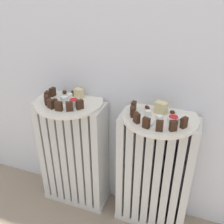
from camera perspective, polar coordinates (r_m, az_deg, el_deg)
radiator_left at (r=1.29m, az=-8.62°, el=-9.73°), size 0.33×0.14×0.58m
radiator_right at (r=1.19m, az=9.51°, el=-13.77°), size 0.33×0.14×0.58m
plate_left at (r=1.13m, az=-9.71°, el=2.27°), size 0.30×0.30×0.01m
plate_right at (r=1.01m, az=10.85°, el=-1.14°), size 0.30×0.30×0.01m
dark_cake_slice_left_0 at (r=1.18m, az=-13.33°, el=4.44°), size 0.02×0.03×0.04m
dark_cake_slice_left_1 at (r=1.15m, az=-14.44°, el=3.58°), size 0.02×0.03×0.04m
dark_cake_slice_left_2 at (r=1.11m, az=-14.63°, el=2.63°), size 0.03×0.03×0.04m
dark_cake_slice_left_3 at (r=1.07m, az=-13.78°, el=1.80°), size 0.03×0.03×0.04m
dark_cake_slice_left_4 at (r=1.04m, az=-11.98°, el=1.29°), size 0.03×0.02×0.04m
dark_cake_slice_left_5 at (r=1.03m, az=-9.62°, el=1.25°), size 0.03×0.03×0.04m
dark_cake_slice_left_6 at (r=1.04m, az=-7.31°, el=1.71°), size 0.03×0.03×0.04m
marble_cake_slice_left_0 at (r=1.15m, az=-7.50°, el=4.29°), size 0.05×0.04×0.04m
turkish_delight_left_0 at (r=1.11m, az=-10.77°, el=2.82°), size 0.03×0.03×0.03m
turkish_delight_left_1 at (r=1.15m, az=-9.52°, el=3.64°), size 0.03×0.03×0.02m
medjool_date_left_0 at (r=1.18m, az=-8.53°, el=4.19°), size 0.03×0.03×0.01m
medjool_date_left_1 at (r=1.12m, az=-12.91°, el=2.56°), size 0.03×0.03×0.02m
medjool_date_left_2 at (r=1.19m, az=-10.73°, el=4.46°), size 0.03×0.02×0.02m
medjool_date_left_3 at (r=1.20m, az=-8.77°, el=4.71°), size 0.02×0.03×0.01m
jam_bowl_left at (r=1.08m, az=-8.66°, el=2.28°), size 0.05×0.05×0.03m
dark_cake_slice_right_0 at (r=1.02m, az=4.93°, el=1.32°), size 0.02×0.03×0.04m
dark_cake_slice_right_1 at (r=0.98m, az=4.64°, el=0.04°), size 0.02×0.03×0.04m
dark_cake_slice_right_2 at (r=0.94m, az=5.61°, el=-1.32°), size 0.03×0.03×0.04m
dark_cake_slice_right_3 at (r=0.91m, az=7.78°, el=-2.47°), size 0.03×0.02×0.04m
dark_cake_slice_right_4 at (r=0.90m, az=10.72°, el=-3.11°), size 0.03×0.02×0.04m
dark_cake_slice_right_5 at (r=0.91m, az=13.71°, el=-3.05°), size 0.03×0.03×0.04m
dark_cake_slice_right_6 at (r=0.94m, az=16.02°, el=-2.34°), size 0.03×0.03×0.04m
marble_cake_slice_right_0 at (r=1.02m, az=11.06°, el=0.98°), size 0.05×0.04×0.05m
turkish_delight_right_0 at (r=1.00m, az=8.14°, el=-0.24°), size 0.03×0.03×0.02m
turkish_delight_right_1 at (r=0.97m, az=10.69°, el=-1.40°), size 0.03×0.03×0.02m
medjool_date_right_0 at (r=1.03m, az=13.57°, el=-0.01°), size 0.03×0.02×0.01m
medjool_date_right_1 at (r=1.08m, az=10.79°, el=1.62°), size 0.03×0.02×0.02m
medjool_date_right_2 at (r=0.98m, az=15.92°, el=-1.80°), size 0.03×0.02×0.02m
medjool_date_right_3 at (r=1.04m, az=8.01°, el=0.98°), size 0.03×0.03×0.02m
jam_bowl_right at (r=0.96m, az=13.70°, el=-1.62°), size 0.04×0.04×0.03m
fork at (r=0.98m, az=10.25°, el=-1.55°), size 0.03×0.10×0.00m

